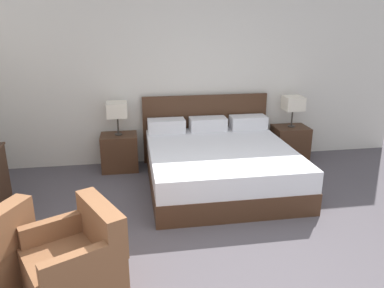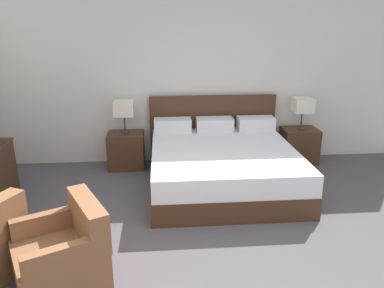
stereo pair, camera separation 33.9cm
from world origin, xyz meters
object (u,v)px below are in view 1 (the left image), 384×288
armchair_companion (77,263)px  bed (219,163)px  nightstand_right (290,143)px  table_lamp_left (117,110)px  table_lamp_right (293,104)px  nightstand_left (120,152)px

armchair_companion → bed: bearing=50.2°
nightstand_right → table_lamp_left: table_lamp_left is taller
bed → table_lamp_right: (1.36, 0.76, 0.63)m
bed → table_lamp_right: bearing=29.1°
armchair_companion → table_lamp_right: bearing=42.2°
nightstand_left → table_lamp_right: size_ratio=1.11×
bed → table_lamp_left: bed is taller
nightstand_left → table_lamp_left: bearing=90.0°
nightstand_right → table_lamp_right: 0.65m
nightstand_right → table_lamp_right: (0.00, 0.00, 0.65)m
nightstand_right → armchair_companion: bearing=-137.8°
nightstand_left → armchair_companion: size_ratio=0.60×
bed → nightstand_right: bed is taller
bed → armchair_companion: 2.57m
bed → nightstand_right: size_ratio=3.83×
bed → nightstand_right: 1.56m
table_lamp_right → armchair_companion: bearing=-137.8°
nightstand_right → table_lamp_left: size_ratio=1.11×
table_lamp_left → nightstand_right: bearing=-0.0°
nightstand_right → bed: bearing=-151.0°
nightstand_left → table_lamp_right: bearing=0.0°
bed → nightstand_left: (-1.36, 0.76, -0.03)m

